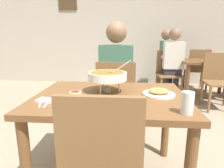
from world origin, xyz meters
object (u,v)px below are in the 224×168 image
Objects in this scene: chair_bg_corner at (218,77)px; patron_bg_middle at (173,59)px; chair_bg_window at (197,67)px; chair_bg_middle at (168,71)px; chair_bg_left at (173,67)px; curry_bowl at (107,76)px; dining_table_main at (110,109)px; patron_bg_left at (167,56)px; diner_main at (116,74)px; chair_diner_main at (116,95)px; appetizer_plate at (159,93)px; drink_glass at (187,104)px; sauce_dish at (75,93)px; dining_table_far at (207,67)px; rice_plate at (91,104)px.

patron_bg_middle is at bearing 138.83° from chair_bg_corner.
chair_bg_window is 0.88m from patron_bg_middle.
chair_bg_left is at bearing 66.38° from chair_bg_middle.
chair_bg_corner is at bearing -91.87° from chair_bg_window.
curry_bowl is 0.25× the size of patron_bg_middle.
dining_table_main is 0.86× the size of patron_bg_left.
chair_diner_main is at bearing -90.00° from diner_main.
chair_bg_left is at bearing 115.26° from chair_bg_corner.
patron_bg_middle reaches higher than chair_diner_main.
appetizer_plate is 0.27× the size of chair_bg_left.
dining_table_main is 2.59m from patron_bg_middle.
dining_table_main is 4.68× the size of appetizer_plate.
drink_glass is 3.30m from chair_bg_left.
diner_main reaches higher than curry_bowl.
chair_bg_middle is at bearing 128.19° from patron_bg_middle.
diner_main reaches higher than drink_glass.
diner_main is at bearing -145.39° from chair_bg_corner.
sauce_dish is 0.07× the size of patron_bg_middle.
chair_bg_corner is (-0.02, -0.53, -0.09)m from dining_table_far.
drink_glass is at bearing -98.76° from patron_bg_left.
diner_main is 2.41m from patron_bg_left.
curry_bowl reaches higher than chair_diner_main.
sauce_dish is at bearing 155.89° from drink_glass.
patron_bg_left is at bearing 90.31° from patron_bg_middle.
patron_bg_middle is (1.00, 2.31, -0.11)m from curry_bowl.
drink_glass reaches higher than sauce_dish.
patron_bg_left is (1.07, 3.23, -0.00)m from rice_plate.
diner_main is 1.46× the size of chair_bg_corner.
patron_bg_middle reaches higher than drink_glass.
diner_main reaches higher than rice_plate.
patron_bg_left reaches higher than chair_bg_corner.
patron_bg_middle is (-0.62, 0.54, 0.24)m from chair_bg_corner.
curry_bowl is at bearing 140.43° from drink_glass.
curry_bowl is (-0.03, -0.67, 0.11)m from diner_main.
drink_glass is 0.10× the size of patron_bg_left.
chair_bg_window is (0.71, 0.46, 0.00)m from chair_bg_middle.
sauce_dish is 0.80m from drink_glass.
curry_bowl is at bearing -120.22° from chair_bg_window.
chair_diner_main is 2.45m from patron_bg_left.
chair_diner_main is at bearing -113.43° from patron_bg_left.
drink_glass is at bearing -66.09° from chair_diner_main.
rice_plate is at bearing -57.72° from sauce_dish.
appetizer_plate is at bearing -7.12° from curry_bowl.
patron_bg_left reaches higher than sauce_dish.
appetizer_plate is at bearing -63.37° from diner_main.
curry_bowl is at bearing 110.56° from dining_table_main.
patron_bg_middle is (0.06, -0.07, 0.24)m from chair_bg_middle.
curry_bowl is 2.52m from patron_bg_middle.
dining_table_far is at bearing -91.78° from chair_bg_window.
chair_bg_middle reaches higher than drink_glass.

